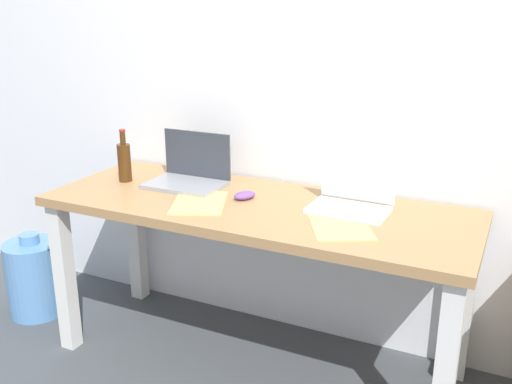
{
  "coord_description": "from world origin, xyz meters",
  "views": [
    {
      "loc": [
        0.97,
        -2.04,
        1.55
      ],
      "look_at": [
        0.0,
        0.0,
        0.8
      ],
      "focal_mm": 40.82,
      "sensor_mm": 36.0,
      "label": 1
    }
  ],
  "objects_px": {
    "laptop_right": "(352,198)",
    "desk": "(256,227)",
    "computer_mouse": "(245,195)",
    "water_cooler_jug": "(34,277)",
    "laptop_left": "(189,174)",
    "beer_bottle": "(124,161)"
  },
  "relations": [
    {
      "from": "laptop_right",
      "to": "beer_bottle",
      "type": "height_order",
      "value": "beer_bottle"
    },
    {
      "from": "laptop_left",
      "to": "computer_mouse",
      "type": "xyz_separation_m",
      "value": [
        0.32,
        -0.08,
        -0.03
      ]
    },
    {
      "from": "laptop_right",
      "to": "computer_mouse",
      "type": "bearing_deg",
      "value": -171.03
    },
    {
      "from": "desk",
      "to": "computer_mouse",
      "type": "xyz_separation_m",
      "value": [
        -0.07,
        0.03,
        0.12
      ]
    },
    {
      "from": "beer_bottle",
      "to": "water_cooler_jug",
      "type": "distance_m",
      "value": 0.85
    },
    {
      "from": "beer_bottle",
      "to": "computer_mouse",
      "type": "distance_m",
      "value": 0.62
    },
    {
      "from": "laptop_left",
      "to": "laptop_right",
      "type": "height_order",
      "value": "laptop_left"
    },
    {
      "from": "water_cooler_jug",
      "to": "laptop_right",
      "type": "bearing_deg",
      "value": 7.23
    },
    {
      "from": "laptop_left",
      "to": "computer_mouse",
      "type": "bearing_deg",
      "value": -13.27
    },
    {
      "from": "desk",
      "to": "laptop_left",
      "type": "height_order",
      "value": "laptop_left"
    },
    {
      "from": "desk",
      "to": "beer_bottle",
      "type": "xyz_separation_m",
      "value": [
        -0.68,
        0.03,
        0.2
      ]
    },
    {
      "from": "laptop_left",
      "to": "water_cooler_jug",
      "type": "xyz_separation_m",
      "value": [
        -0.83,
        -0.21,
        -0.6
      ]
    },
    {
      "from": "computer_mouse",
      "to": "laptop_left",
      "type": "bearing_deg",
      "value": -162.96
    },
    {
      "from": "computer_mouse",
      "to": "water_cooler_jug",
      "type": "relative_size",
      "value": 0.23
    },
    {
      "from": "beer_bottle",
      "to": "laptop_right",
      "type": "bearing_deg",
      "value": 4.01
    },
    {
      "from": "computer_mouse",
      "to": "laptop_right",
      "type": "bearing_deg",
      "value": 39.28
    },
    {
      "from": "computer_mouse",
      "to": "water_cooler_jug",
      "type": "height_order",
      "value": "computer_mouse"
    },
    {
      "from": "laptop_right",
      "to": "desk",
      "type": "bearing_deg",
      "value": -165.16
    },
    {
      "from": "laptop_left",
      "to": "beer_bottle",
      "type": "distance_m",
      "value": 0.31
    },
    {
      "from": "desk",
      "to": "laptop_right",
      "type": "bearing_deg",
      "value": 14.84
    },
    {
      "from": "computer_mouse",
      "to": "water_cooler_jug",
      "type": "xyz_separation_m",
      "value": [
        -1.15,
        -0.13,
        -0.57
      ]
    },
    {
      "from": "laptop_left",
      "to": "computer_mouse",
      "type": "relative_size",
      "value": 3.41
    }
  ]
}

